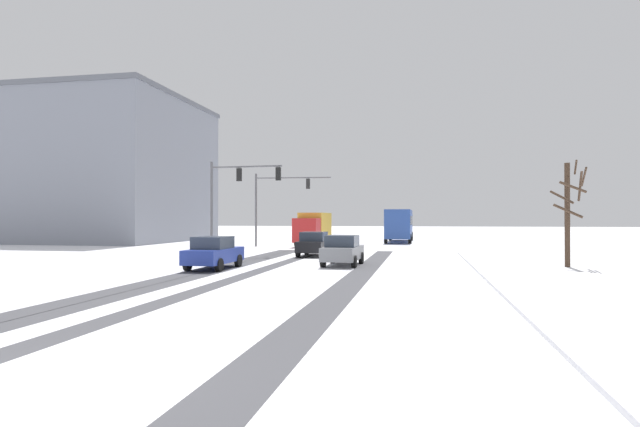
# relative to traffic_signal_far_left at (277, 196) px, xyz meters

# --- Properties ---
(ground_plane) EXTENTS (300.00, 300.00, 0.00)m
(ground_plane) POSITION_rel_traffic_signal_far_left_xyz_m (6.90, -37.16, -4.48)
(ground_plane) COLOR white
(wheel_track_left_lane) EXTENTS (1.04, 34.17, 0.01)m
(wheel_track_left_lane) POSITION_rel_traffic_signal_far_left_xyz_m (2.05, -21.62, -4.47)
(wheel_track_left_lane) COLOR #4C4C51
(wheel_track_left_lane) RESTS_ON ground
(wheel_track_right_lane) EXTENTS (0.87, 34.17, 0.01)m
(wheel_track_right_lane) POSITION_rel_traffic_signal_far_left_xyz_m (4.93, -21.62, -4.47)
(wheel_track_right_lane) COLOR #4C4C51
(wheel_track_right_lane) RESTS_ON ground
(wheel_track_center) EXTENTS (0.93, 34.17, 0.01)m
(wheel_track_center) POSITION_rel_traffic_signal_far_left_xyz_m (3.00, -21.62, -4.47)
(wheel_track_center) COLOR #4C4C51
(wheel_track_center) RESTS_ON ground
(wheel_track_oncoming) EXTENTS (1.17, 34.17, 0.01)m
(wheel_track_oncoming) POSITION_rel_traffic_signal_far_left_xyz_m (9.87, -21.62, -4.47)
(wheel_track_oncoming) COLOR #4C4C51
(wheel_track_oncoming) RESTS_ON ground
(sidewalk_kerb_right) EXTENTS (4.00, 34.17, 0.12)m
(sidewalk_kerb_right) POSITION_rel_traffic_signal_far_left_xyz_m (17.12, -23.18, -4.42)
(sidewalk_kerb_right) COLOR white
(sidewalk_kerb_right) RESTS_ON ground
(traffic_signal_far_left) EXTENTS (6.84, 0.55, 6.50)m
(traffic_signal_far_left) POSITION_rel_traffic_signal_far_left_xyz_m (0.00, 0.00, 0.00)
(traffic_signal_far_left) COLOR #56565B
(traffic_signal_far_left) RESTS_ON ground
(traffic_signal_near_left) EXTENTS (5.29, 0.54, 6.50)m
(traffic_signal_near_left) POSITION_rel_traffic_signal_far_left_xyz_m (-0.11, -10.17, 0.14)
(traffic_signal_near_left) COLOR #56565B
(traffic_signal_near_left) RESTS_ON ground
(car_black_lead) EXTENTS (1.84, 4.10, 1.62)m
(car_black_lead) POSITION_rel_traffic_signal_far_left_xyz_m (5.56, -10.54, -3.66)
(car_black_lead) COLOR black
(car_black_lead) RESTS_ON ground
(car_grey_second) EXTENTS (1.93, 4.15, 1.62)m
(car_grey_second) POSITION_rel_traffic_signal_far_left_xyz_m (8.45, -16.96, -3.66)
(car_grey_second) COLOR slate
(car_grey_second) RESTS_ON ground
(car_blue_third) EXTENTS (1.87, 4.12, 1.62)m
(car_blue_third) POSITION_rel_traffic_signal_far_left_xyz_m (2.39, -20.04, -3.66)
(car_blue_third) COLOR #233899
(car_blue_third) RESTS_ON ground
(bus_oncoming) EXTENTS (2.70, 11.01, 3.38)m
(bus_oncoming) POSITION_rel_traffic_signal_far_left_xyz_m (10.31, 11.41, -2.48)
(bus_oncoming) COLOR #284793
(bus_oncoming) RESTS_ON ground
(box_truck_delivery) EXTENTS (2.32, 7.41, 3.02)m
(box_truck_delivery) POSITION_rel_traffic_signal_far_left_xyz_m (2.78, 2.48, -2.84)
(box_truck_delivery) COLOR red
(box_truck_delivery) RESTS_ON ground
(bare_tree_sidewalk_mid) EXTENTS (1.84, 1.62, 5.53)m
(bare_tree_sidewalk_mid) POSITION_rel_traffic_signal_far_left_xyz_m (20.08, -15.64, -1.47)
(bare_tree_sidewalk_mid) COLOR #423023
(bare_tree_sidewalk_mid) RESTS_ON ground
(office_building_far_left_block) EXTENTS (20.86, 19.73, 15.64)m
(office_building_far_left_block) POSITION_rel_traffic_signal_far_left_xyz_m (-22.92, 7.76, 3.35)
(office_building_far_left_block) COLOR gray
(office_building_far_left_block) RESTS_ON ground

